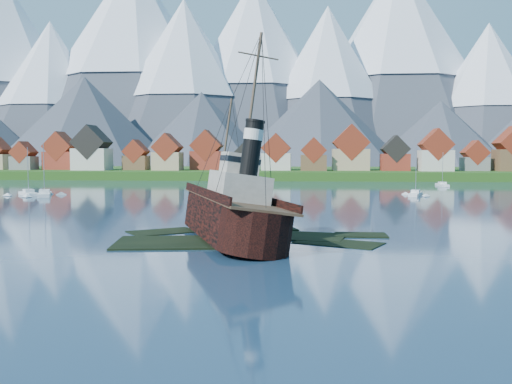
# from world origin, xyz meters

# --- Properties ---
(ground) EXTENTS (1400.00, 1400.00, 0.00)m
(ground) POSITION_xyz_m (0.00, 0.00, 0.00)
(ground) COLOR navy
(ground) RESTS_ON ground
(shoal) EXTENTS (31.71, 21.24, 1.14)m
(shoal) POSITION_xyz_m (1.78, 2.15, -0.35)
(shoal) COLOR black
(shoal) RESTS_ON ground
(shore_bank) EXTENTS (600.00, 80.00, 3.20)m
(shore_bank) POSITION_xyz_m (0.00, 170.00, 0.00)
(shore_bank) COLOR #244A15
(shore_bank) RESTS_ON ground
(seawall) EXTENTS (600.00, 2.50, 2.00)m
(seawall) POSITION_xyz_m (0.00, 132.00, 0.00)
(seawall) COLOR #3F3D38
(seawall) RESTS_ON ground
(town) EXTENTS (250.96, 16.69, 17.30)m
(town) POSITION_xyz_m (-33.12, 152.18, 8.99)
(town) COLOR maroon
(town) RESTS_ON ground
(mountains) EXTENTS (965.00, 340.00, 205.00)m
(mountains) POSITION_xyz_m (-0.79, 481.26, 89.34)
(mountains) COLOR #2D333D
(mountains) RESTS_ON ground
(tugboat_wreck) EXTENTS (7.05, 30.37, 24.07)m
(tugboat_wreck) POSITION_xyz_m (-0.18, 2.26, 3.02)
(tugboat_wreck) COLOR black
(tugboat_wreck) RESTS_ON ground
(sailboat_a) EXTENTS (6.05, 10.17, 12.17)m
(sailboat_a) POSITION_xyz_m (-49.56, 60.50, 0.27)
(sailboat_a) COLOR silver
(sailboat_a) RESTS_ON ground
(sailboat_c) EXTENTS (7.56, 8.12, 11.45)m
(sailboat_c) POSITION_xyz_m (-54.35, 62.67, 0.26)
(sailboat_c) COLOR silver
(sailboat_c) RESTS_ON ground
(sailboat_d) EXTENTS (4.63, 8.21, 10.93)m
(sailboat_d) POSITION_xyz_m (33.54, 68.55, 0.25)
(sailboat_d) COLOR silver
(sailboat_d) RESTS_ON ground
(sailboat_e) EXTENTS (2.30, 8.82, 10.20)m
(sailboat_e) POSITION_xyz_m (48.41, 106.26, 0.22)
(sailboat_e) COLOR silver
(sailboat_e) RESTS_ON ground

